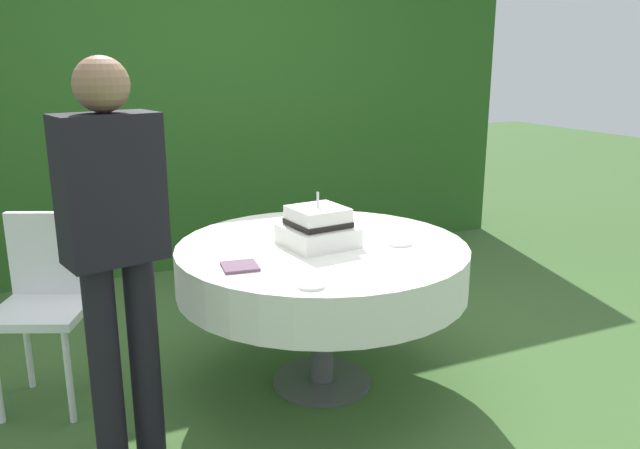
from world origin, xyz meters
TOP-DOWN VIEW (x-y plane):
  - ground_plane at (0.00, 0.00)m, footprint 20.00×20.00m
  - foliage_hedge at (0.00, 2.30)m, footprint 5.25×0.48m
  - cake_table at (0.00, 0.00)m, footprint 1.39×1.39m
  - wedding_cake at (-0.02, 0.01)m, footprint 0.34×0.35m
  - serving_plate_near at (-0.28, -0.50)m, footprint 0.11×0.11m
  - serving_plate_far at (0.33, -0.15)m, footprint 0.13×0.13m
  - napkin_stack at (-0.46, -0.17)m, footprint 0.16×0.16m
  - garden_chair at (-1.22, 0.42)m, footprint 0.53×0.53m
  - standing_person at (-0.97, -0.24)m, footprint 0.40×0.28m

SIDE VIEW (x-z plane):
  - ground_plane at x=0.00m, z-range 0.00..0.00m
  - garden_chair at x=-1.22m, z-range 0.10..0.99m
  - cake_table at x=0.00m, z-range 0.25..0.98m
  - serving_plate_near at x=-0.28m, z-range 0.73..0.74m
  - serving_plate_far at x=0.33m, z-range 0.73..0.74m
  - napkin_stack at x=-0.46m, z-range 0.73..0.74m
  - wedding_cake at x=-0.02m, z-range 0.68..0.94m
  - standing_person at x=-0.97m, z-range 0.13..1.73m
  - foliage_hedge at x=0.00m, z-range 0.00..2.25m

